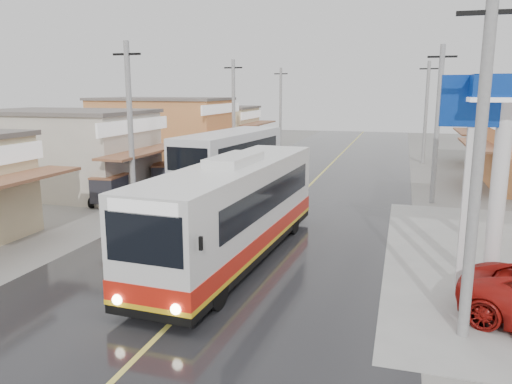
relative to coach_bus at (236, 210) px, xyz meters
The scene contains 11 objects.
ground 4.21m from the coach_bus, 89.60° to the right, with size 120.00×120.00×0.00m, color slate.
road 11.30m from the coach_bus, 89.86° to the left, with size 12.00×90.00×0.02m, color black.
centre_line 11.30m from the coach_bus, 89.86° to the left, with size 0.15×90.00×0.01m, color #D8CC4C.
shopfronts_left 19.29m from the coach_bus, 132.48° to the left, with size 11.00×44.00×5.20m, color #C7B588, non-canonical shape.
utility_poles_left 14.13m from the coach_bus, 119.82° to the left, with size 1.60×50.00×8.00m, color gray, non-canonical shape.
utility_poles_right 13.31m from the coach_bus, 57.82° to the left, with size 1.60×36.00×8.00m, color gray, non-canonical shape.
coach_bus is the anchor object (origin of this frame).
second_bus 12.83m from the coach_bus, 110.19° to the left, with size 3.80×10.28×3.33m.
cyclist 3.80m from the coach_bus, 164.22° to the left, with size 1.00×2.15×2.23m.
tricycle_near 10.53m from the coach_bus, 146.36° to the left, with size 1.52×2.07×1.58m.
tricycle_far 12.87m from the coach_bus, 127.69° to the left, with size 1.97×2.25×1.59m.
Camera 1 is at (5.36, -11.98, 5.80)m, focal length 35.00 mm.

